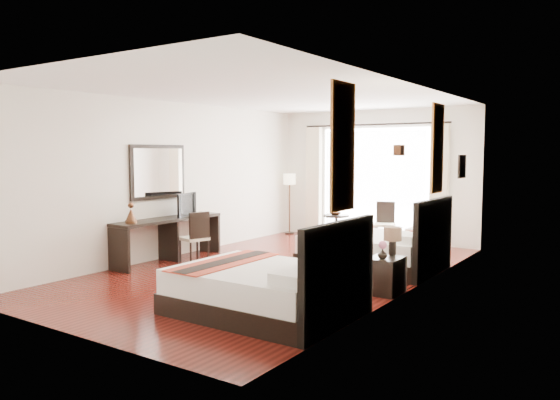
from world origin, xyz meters
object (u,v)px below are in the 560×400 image
Objects in this scene: bed_near at (269,288)px; window_chair at (385,231)px; vase at (383,253)px; console_desk at (169,239)px; bed_far at (376,249)px; floor_lamp at (290,183)px; desk_chair at (195,247)px; table_lamp at (393,236)px; side_table at (336,229)px; television at (183,205)px; fruit_bowl at (335,214)px; nightstand at (385,275)px.

bed_near is 5.38m from window_chair.
console_desk is (-4.03, 0.06, -0.19)m from vase.
floor_lamp reaches higher than bed_far.
bed_near is 3.33m from desk_chair.
floor_lamp reaches higher than window_chair.
table_lamp is (0.81, -1.28, 0.45)m from bed_far.
television is at bearing -119.02° from side_table.
desk_chair is (0.42, -0.17, -0.69)m from television.
fruit_bowl is 1.09m from window_chair.
fruit_bowl is at bearing -90.13° from side_table.
bed_near reaches higher than table_lamp.
bed_far reaches higher than vase.
vase is 0.06× the size of console_desk.
bed_near is 5.39× the size of table_lamp.
bed_near is 15.67× the size of vase.
television is (-3.24, 1.93, 0.66)m from bed_near.
television reaches higher than fruit_bowl.
bed_near is 0.94× the size of console_desk.
television reaches higher than bed_near.
bed_near reaches higher than side_table.
floor_lamp is 1.94m from side_table.
vase is at bearing -95.09° from table_lamp.
table_lamp is 4.04m from television.
fruit_bowl reaches higher than side_table.
television is at bearing 175.90° from nightstand.
nightstand is at bearing 94.32° from vase.
television is (-4.03, 0.14, 0.20)m from table_lamp.
vase is 0.59× the size of fruit_bowl.
bed_far is 3.09m from desk_chair.
television is 0.51× the size of floor_lamp.
desk_chair is at bearing -111.19° from fruit_bowl.
table_lamp is 0.44× the size of desk_chair.
table_lamp is 0.34m from vase.
side_table is at bearing 63.44° from console_desk.
vase is 4.07m from side_table.
television is at bearing -53.04° from window_chair.
table_lamp is at bearing -50.01° from fruit_bowl.
side_table is 0.34m from fruit_bowl.
bed_near is 2.35× the size of desk_chair.
desk_chair is at bearing -46.80° from window_chair.
vase is 4.03m from console_desk.
floor_lamp is at bearing 143.83° from bed_far.
desk_chair reaches higher than console_desk.
television is 4.21m from window_chair.
bed_near is 2.01m from table_lamp.
table_lamp is 0.53× the size of television.
vase is at bearing -63.17° from bed_far.
console_desk is 3.95m from floor_lamp.
nightstand is 3.58m from desk_chair.
television is at bearing 86.74° from console_desk.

